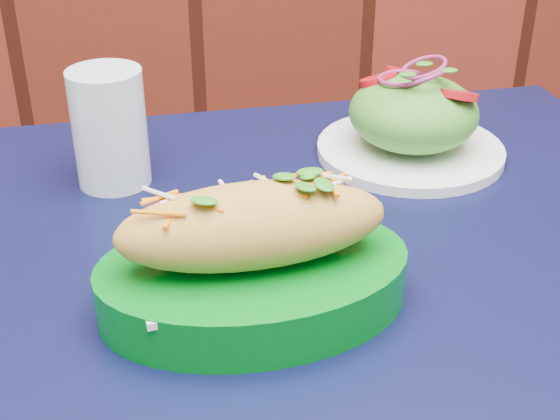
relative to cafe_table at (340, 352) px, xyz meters
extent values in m
cube|color=black|center=(0.00, 0.00, 0.07)|extent=(0.83, 0.83, 0.03)
cylinder|color=black|center=(-0.34, 0.32, -0.30)|extent=(0.04, 0.04, 0.72)
cylinder|color=black|center=(0.32, 0.34, -0.30)|extent=(0.04, 0.04, 0.72)
cube|color=white|center=(-0.08, -0.03, 0.13)|extent=(0.21, 0.14, 0.01)
ellipsoid|color=gold|center=(-0.08, -0.03, 0.16)|extent=(0.22, 0.09, 0.07)
cylinder|color=white|center=(0.13, 0.23, 0.09)|extent=(0.21, 0.21, 0.01)
ellipsoid|color=#4C992D|center=(0.13, 0.23, 0.14)|extent=(0.15, 0.15, 0.08)
cylinder|color=red|center=(0.17, 0.20, 0.17)|extent=(0.04, 0.04, 0.01)
cylinder|color=red|center=(0.10, 0.26, 0.17)|extent=(0.04, 0.04, 0.01)
cylinder|color=red|center=(0.13, 0.27, 0.17)|extent=(0.04, 0.04, 0.01)
torus|color=#9A2163|center=(0.13, 0.23, 0.18)|extent=(0.05, 0.05, 0.00)
torus|color=#9A2163|center=(0.13, 0.23, 0.19)|extent=(0.05, 0.05, 0.00)
torus|color=#9A2163|center=(0.13, 0.23, 0.19)|extent=(0.05, 0.05, 0.00)
cylinder|color=silver|center=(-0.20, 0.21, 0.15)|extent=(0.08, 0.08, 0.13)
camera|label=1|loc=(-0.15, -0.55, 0.47)|focal=50.00mm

